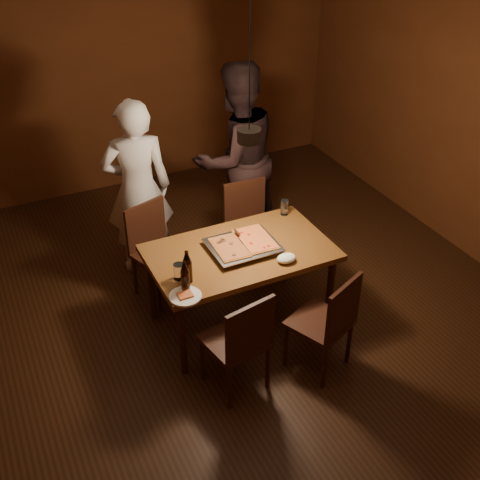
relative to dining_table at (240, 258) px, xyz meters
name	(u,v)px	position (x,y,z in m)	size (l,w,h in m)	color
room_shell	(249,178)	(0.07, -0.01, 0.72)	(6.00, 6.00, 6.00)	#381C0F
dining_table	(240,258)	(0.00, 0.00, 0.00)	(1.50, 0.90, 0.75)	brown
chair_far_left	(154,242)	(-0.51, 0.74, -0.14)	(0.53, 0.53, 0.49)	#38190F
chair_far_right	(249,219)	(0.44, 0.73, -0.14)	(0.44, 0.44, 0.49)	#38190F
chair_near_left	(241,337)	(-0.34, -0.73, -0.14)	(0.49, 0.49, 0.49)	#38190F
chair_near_right	(330,317)	(0.36, -0.82, -0.14)	(0.55, 0.55, 0.49)	#38190F
pizza_tray	(243,247)	(0.03, 0.00, 0.10)	(0.55, 0.45, 0.05)	silver
pizza_meat	(229,247)	(-0.10, 0.00, 0.13)	(0.24, 0.38, 0.02)	maroon
pizza_cheese	(255,239)	(0.15, 0.02, 0.13)	(0.26, 0.41, 0.02)	gold
spatula	(242,241)	(0.03, 0.03, 0.14)	(0.09, 0.24, 0.04)	silver
beer_bottle_a	(185,276)	(-0.59, -0.30, 0.20)	(0.07, 0.07, 0.26)	black
beer_bottle_b	(187,267)	(-0.54, -0.21, 0.21)	(0.07, 0.07, 0.27)	black
water_glass_left	(179,271)	(-0.59, -0.14, 0.14)	(0.08, 0.08, 0.13)	silver
water_glass_right	(284,207)	(0.61, 0.35, 0.14)	(0.07, 0.07, 0.14)	silver
plate_slice	(185,296)	(-0.63, -0.38, 0.08)	(0.24, 0.24, 0.03)	white
napkin	(286,258)	(0.26, -0.31, 0.11)	(0.16, 0.12, 0.07)	white
diner_white	(138,189)	(-0.49, 1.17, 0.19)	(0.63, 0.42, 1.74)	silver
diner_dark	(236,158)	(0.53, 1.19, 0.28)	(0.93, 0.73, 1.92)	black
pendant_lamp	(249,134)	(0.07, -0.01, 1.08)	(0.18, 0.18, 1.10)	black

